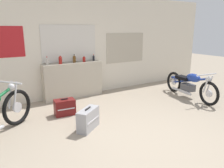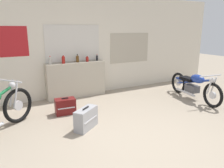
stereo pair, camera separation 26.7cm
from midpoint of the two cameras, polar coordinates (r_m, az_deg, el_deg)
ground_plane at (r=3.82m, az=10.01°, el=-15.18°), size 24.00×24.00×0.00m
wall_back at (r=6.16m, az=-8.35°, el=9.82°), size 10.00×0.07×2.80m
sill_counter at (r=6.10m, az=-8.07°, el=1.09°), size 1.64×0.28×0.97m
bottle_leftmost at (r=5.80m, az=-14.56°, el=5.91°), size 0.07×0.07×0.21m
bottle_left_center at (r=5.84m, az=-11.32°, el=6.31°), size 0.08×0.08×0.25m
bottle_center at (r=6.02m, az=-7.75°, el=6.59°), size 0.08×0.08×0.22m
bottle_right_center at (r=6.10m, az=-5.25°, el=6.56°), size 0.08×0.08×0.18m
bottle_rightmost at (r=6.29m, az=-2.73°, el=6.87°), size 0.06×0.06×0.18m
motorcycle_blue at (r=6.28m, az=21.76°, el=-0.31°), size 0.64×1.93×0.78m
hard_case_silver at (r=4.22m, az=-4.96°, el=-9.00°), size 0.57×0.49×0.43m
hard_case_darkred at (r=5.00m, az=-10.60°, el=-5.74°), size 0.46×0.31×0.38m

